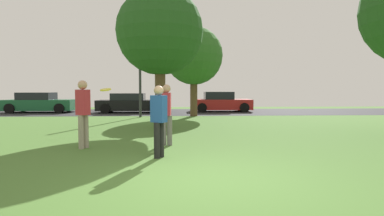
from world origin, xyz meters
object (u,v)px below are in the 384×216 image
person_bystander (167,112)px  person_thrower (83,111)px  parked_car_black (131,103)px  street_lamp_post (140,77)px  oak_tree_right (160,32)px  parked_car_red (221,102)px  frisbee_disc (106,90)px  parked_car_green (40,103)px  maple_tree_near (194,56)px  person_catcher (159,118)px

person_bystander → person_thrower: bearing=102.4°
parked_car_black → street_lamp_post: bearing=-73.7°
oak_tree_right → street_lamp_post: (-1.39, 5.17, -1.50)m
person_bystander → parked_car_red: person_bystander is taller
parked_car_black → person_thrower: bearing=-87.2°
oak_tree_right → parked_car_red: (3.71, 9.34, -3.12)m
frisbee_disc → parked_car_red: (4.82, 13.73, -0.90)m
frisbee_disc → parked_car_green: bearing=119.0°
person_bystander → frisbee_disc: (-1.48, -0.74, 0.61)m
maple_tree_near → person_bystander: (-1.25, -9.31, -2.52)m
parked_car_red → oak_tree_right: bearing=-111.7°
oak_tree_right → frisbee_disc: 5.04m
street_lamp_post → maple_tree_near: bearing=9.4°
maple_tree_near → person_bystander: 9.72m
oak_tree_right → parked_car_green: 12.83m
street_lamp_post → parked_car_black: bearing=106.3°
person_thrower → person_catcher: (2.04, -1.22, -0.10)m
person_thrower → street_lamp_post: 9.24m
person_catcher → oak_tree_right: bearing=-56.5°
maple_tree_near → parked_car_green: size_ratio=1.15×
maple_tree_near → parked_car_black: 5.80m
person_catcher → street_lamp_post: street_lamp_post is taller
person_catcher → parked_car_green: bearing=-27.5°
parked_car_black → frisbee_disc: bearing=-84.3°
parked_car_black → person_catcher: bearing=-79.1°
frisbee_disc → parked_car_red: frisbee_disc is taller
person_bystander → parked_car_red: bearing=-10.8°
person_catcher → parked_car_green: person_catcher is taller
oak_tree_right → parked_car_red: bearing=68.3°
person_thrower → street_lamp_post: bearing=118.3°
oak_tree_right → person_catcher: oak_tree_right is taller
person_thrower → parked_car_red: 14.42m
maple_tree_near → frisbee_disc: size_ratio=14.83×
person_catcher → street_lamp_post: 10.58m
person_catcher → parked_car_red: person_catcher is taller
person_bystander → parked_car_black: bearing=16.4°
parked_car_black → maple_tree_near: bearing=-37.0°
parked_car_green → street_lamp_post: size_ratio=0.99×
person_catcher → parked_car_red: bearing=-72.6°
person_thrower → parked_car_red: (5.50, 13.32, -0.36)m
person_bystander → parked_car_black: (-2.79, 12.35, -0.33)m
maple_tree_near → person_thrower: (-3.42, -9.64, -2.45)m
person_catcher → parked_car_black: bearing=-48.3°
parked_car_green → parked_car_black: 6.14m
person_bystander → parked_car_green: bearing=38.8°
person_thrower → parked_car_green: (-6.76, 13.02, -0.37)m
parked_car_green → parked_car_red: (12.26, 0.30, 0.01)m
person_catcher → parked_car_black: (-2.67, 13.90, -0.29)m
oak_tree_right → parked_car_black: bearing=105.5°
parked_car_green → parked_car_red: 12.26m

